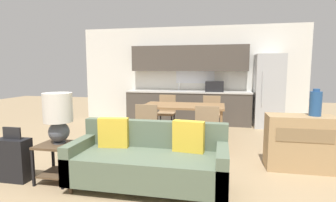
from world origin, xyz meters
name	(u,v)px	position (x,y,z in m)	size (l,w,h in m)	color
ground_plane	(143,193)	(0.00, 0.00, 0.00)	(20.00, 20.00, 0.00)	#9E8460
wall_back	(189,74)	(0.00, 4.63, 1.35)	(6.40, 0.07, 2.70)	silver
kitchen_counter	(188,93)	(0.01, 4.33, 0.84)	(3.42, 0.65, 2.15)	#4C443D
refrigerator	(268,91)	(2.10, 4.22, 0.94)	(0.70, 0.76, 1.88)	#B7BABC
dining_table	(184,108)	(0.16, 2.36, 0.71)	(1.65, 0.89, 0.77)	olive
couch	(149,160)	(0.03, 0.21, 0.34)	(1.96, 0.80, 0.85)	#3D2D1E
side_table	(57,156)	(-1.22, 0.10, 0.34)	(0.45, 0.45, 0.51)	brown
table_lamp	(58,114)	(-1.19, 0.14, 0.91)	(0.37, 0.37, 0.68)	#4C515B
credenza	(300,142)	(2.08, 1.22, 0.41)	(0.96, 0.46, 0.82)	tan
vase	(316,103)	(2.26, 1.23, 1.00)	(0.16, 0.16, 0.40)	#234C84
dining_chair_far_right	(211,113)	(0.69, 3.12, 0.50)	(0.44, 0.44, 0.88)	#997A56
dining_chair_near_right	(207,127)	(0.69, 1.59, 0.50)	(0.42, 0.42, 0.88)	#997A56
dining_chair_far_left	(166,111)	(-0.37, 3.15, 0.50)	(0.42, 0.42, 0.88)	#997A56
dining_chair_near_left	(148,124)	(-0.37, 1.58, 0.50)	(0.43, 0.43, 0.88)	#997A56
suitcase	(14,159)	(-1.80, 0.00, 0.29)	(0.44, 0.22, 0.73)	black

